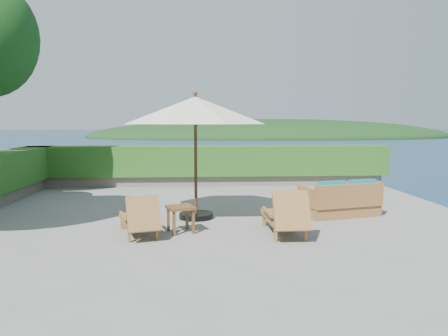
{
  "coord_description": "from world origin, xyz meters",
  "views": [
    {
      "loc": [
        -0.32,
        -9.17,
        2.15
      ],
      "look_at": [
        0.3,
        0.8,
        1.1
      ],
      "focal_mm": 35.0,
      "sensor_mm": 36.0,
      "label": 1
    }
  ],
  "objects": [
    {
      "name": "ground",
      "position": [
        0.0,
        0.0,
        0.0
      ],
      "size": [
        12.0,
        12.0,
        0.0
      ],
      "primitive_type": "plane",
      "color": "gray",
      "rests_on": "ground"
    },
    {
      "name": "foundation",
      "position": [
        0.0,
        0.0,
        -1.55
      ],
      "size": [
        12.0,
        12.0,
        3.0
      ],
      "primitive_type": "cube",
      "color": "#4F493F",
      "rests_on": "ocean"
    },
    {
      "name": "offshore_island",
      "position": [
        25.0,
        140.0,
        -3.0
      ],
      "size": [
        126.0,
        57.6,
        12.6
      ],
      "primitive_type": "ellipsoid",
      "color": "black",
      "rests_on": "ocean"
    },
    {
      "name": "planter_wall_far",
      "position": [
        0.0,
        5.6,
        0.18
      ],
      "size": [
        12.0,
        0.6,
        0.36
      ],
      "primitive_type": "cube",
      "color": "#736D5C",
      "rests_on": "ground"
    },
    {
      "name": "hedge_far",
      "position": [
        0.0,
        5.6,
        0.85
      ],
      "size": [
        12.4,
        0.9,
        1.0
      ],
      "primitive_type": "cube",
      "color": "#174A15",
      "rests_on": "planter_wall_far"
    },
    {
      "name": "patio_umbrella",
      "position": [
        -0.35,
        0.48,
        2.38
      ],
      "size": [
        4.09,
        4.09,
        2.82
      ],
      "rotation": [
        0.0,
        0.0,
        0.38
      ],
      "color": "black",
      "rests_on": "ground"
    },
    {
      "name": "lounge_left",
      "position": [
        -1.42,
        -0.98,
        0.35
      ],
      "size": [
        0.97,
        1.54,
        0.83
      ],
      "rotation": [
        0.0,
        0.0,
        0.29
      ],
      "color": "olive",
      "rests_on": "ground"
    },
    {
      "name": "lounge_right",
      "position": [
        1.35,
        -1.1,
        0.39
      ],
      "size": [
        0.75,
        1.61,
        0.92
      ],
      "rotation": [
        0.0,
        0.0,
        0.02
      ],
      "color": "olive",
      "rests_on": "ground"
    },
    {
      "name": "side_table",
      "position": [
        -0.65,
        -0.78,
        0.43
      ],
      "size": [
        0.63,
        0.63,
        0.53
      ],
      "rotation": [
        0.0,
        0.0,
        0.35
      ],
      "color": "brown",
      "rests_on": "ground"
    },
    {
      "name": "wicker_loveseat",
      "position": [
        2.98,
        0.54,
        0.33
      ],
      "size": [
        1.91,
        1.31,
        0.85
      ],
      "rotation": [
        0.0,
        0.0,
        0.26
      ],
      "color": "olive",
      "rests_on": "ground"
    }
  ]
}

